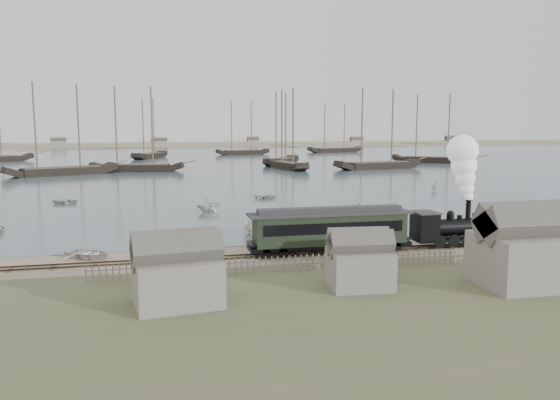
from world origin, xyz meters
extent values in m
plane|color=tan|center=(0.00, 0.00, 0.00)|extent=(600.00, 600.00, 0.00)
cube|color=#40535C|center=(0.00, 170.00, 0.03)|extent=(600.00, 336.00, 0.06)
cube|color=#34241C|center=(0.00, -2.50, 0.10)|extent=(120.00, 0.08, 0.12)
cube|color=#34241C|center=(0.00, -1.50, 0.10)|extent=(120.00, 0.08, 0.12)
cube|color=#403529|center=(0.00, -2.00, 0.03)|extent=(120.00, 1.80, 0.06)
cube|color=gray|center=(0.00, 250.00, 0.00)|extent=(500.00, 20.00, 1.80)
cube|color=black|center=(14.55, -2.00, 0.72)|extent=(6.98, 2.05, 0.26)
cylinder|color=black|center=(14.14, -2.00, 1.75)|extent=(4.31, 1.54, 1.54)
cube|color=black|center=(11.88, -2.00, 1.96)|extent=(1.85, 2.26, 2.36)
cube|color=#313133|center=(11.88, -2.00, 3.19)|extent=(2.05, 2.46, 0.12)
cylinder|color=black|center=(16.09, -2.00, 3.14)|extent=(0.45, 0.45, 1.64)
sphere|color=black|center=(14.34, -2.00, 2.95)|extent=(0.66, 0.66, 0.66)
cone|color=black|center=(17.83, -2.00, 0.62)|extent=(1.44, 2.05, 2.05)
cube|color=black|center=(16.81, -2.00, 2.78)|extent=(0.36, 0.36, 0.36)
cube|color=black|center=(3.15, -2.00, 0.71)|extent=(13.99, 2.30, 0.35)
cube|color=black|center=(3.15, -2.00, 2.11)|extent=(12.99, 2.50, 2.50)
cube|color=black|center=(3.15, -3.27, 2.36)|extent=(11.99, 0.06, 0.90)
cube|color=black|center=(3.15, -0.73, 2.36)|extent=(11.99, 0.06, 0.90)
cube|color=#313133|center=(3.15, -2.00, 3.41)|extent=(13.99, 2.70, 0.18)
cube|color=#313133|center=(3.15, -2.00, 3.71)|extent=(12.49, 1.20, 0.45)
imported|color=beige|center=(-16.75, 0.39, 0.40)|extent=(4.38, 4.78, 0.81)
imported|color=beige|center=(-4.92, 22.69, 0.95)|extent=(4.10, 4.31, 1.78)
imported|color=beige|center=(-2.23, 7.64, 0.66)|extent=(3.16, 1.37, 1.19)
imported|color=beige|center=(4.52, 33.07, 0.40)|extent=(3.40, 3.94, 0.69)
imported|color=beige|center=(13.48, 19.50, 0.78)|extent=(3.49, 3.60, 1.45)
imported|color=beige|center=(34.12, 37.41, 0.66)|extent=(3.26, 2.60, 1.20)
imported|color=beige|center=(-23.88, 34.20, 0.43)|extent=(3.56, 4.19, 0.74)
camera|label=1|loc=(-10.92, -45.41, 10.73)|focal=35.00mm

